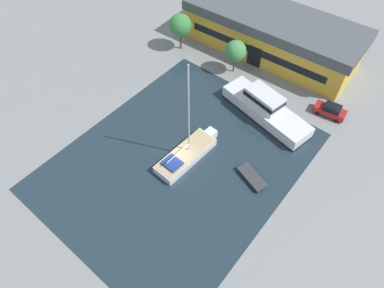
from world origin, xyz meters
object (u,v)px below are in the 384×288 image
at_px(sailboat_moored, 187,154).
at_px(motor_cruiser, 265,108).
at_px(quay_tree_near_building, 235,51).
at_px(warehouse_building, 272,33).
at_px(small_dinghy, 252,177).
at_px(quay_tree_by_water, 180,26).
at_px(parked_car, 331,110).

relative_size(sailboat_moored, motor_cruiser, 1.01).
height_order(quay_tree_near_building, motor_cruiser, quay_tree_near_building).
height_order(sailboat_moored, motor_cruiser, sailboat_moored).
xyz_separation_m(warehouse_building, small_dinghy, (12.10, -23.66, -3.01)).
height_order(quay_tree_near_building, small_dinghy, quay_tree_near_building).
height_order(quay_tree_by_water, parked_car, quay_tree_by_water).
bearing_deg(sailboat_moored, quay_tree_near_building, 109.31).
bearing_deg(quay_tree_near_building, warehouse_building, 80.73).
distance_m(quay_tree_near_building, small_dinghy, 20.67).
bearing_deg(motor_cruiser, small_dinghy, -144.06).
xyz_separation_m(motor_cruiser, small_dinghy, (4.58, -10.12, -1.08)).
xyz_separation_m(quay_tree_by_water, small_dinghy, (23.85, -14.61, -4.02)).
xyz_separation_m(quay_tree_near_building, parked_car, (15.99, 0.78, -2.95)).
bearing_deg(small_dinghy, quay_tree_near_building, 60.11).
distance_m(quay_tree_near_building, motor_cruiser, 10.56).
distance_m(quay_tree_by_water, sailboat_moored, 23.47).
distance_m(warehouse_building, small_dinghy, 26.75).
bearing_deg(warehouse_building, small_dinghy, -65.40).
relative_size(parked_car, small_dinghy, 1.00).
relative_size(parked_car, sailboat_moored, 0.31).
xyz_separation_m(warehouse_building, quay_tree_near_building, (-1.37, -8.39, 0.54)).
height_order(warehouse_building, sailboat_moored, sailboat_moored).
height_order(parked_car, sailboat_moored, sailboat_moored).
bearing_deg(sailboat_moored, parked_car, 62.84).
bearing_deg(small_dinghy, sailboat_moored, 125.76).
bearing_deg(parked_car, small_dinghy, 164.26).
relative_size(warehouse_building, small_dinghy, 6.49).
bearing_deg(warehouse_building, parked_car, -30.00).
xyz_separation_m(sailboat_moored, small_dinghy, (8.23, 2.52, -0.41)).
height_order(quay_tree_near_building, parked_car, quay_tree_near_building).
bearing_deg(quay_tree_near_building, quay_tree_by_water, -176.36).
bearing_deg(sailboat_moored, small_dinghy, 19.96).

